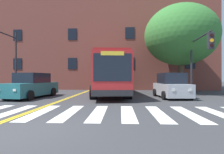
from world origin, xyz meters
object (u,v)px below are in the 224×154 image
at_px(city_bus, 109,74).
at_px(car_grey_behind_bus, 119,81).
at_px(traffic_light_near_corner, 199,54).
at_px(car_teal_near_lane, 32,86).
at_px(car_silver_far_lane, 171,86).
at_px(street_tree_curbside_large, 181,36).
at_px(traffic_light_far_corner, 8,51).

relative_size(city_bus, car_grey_behind_bus, 2.08).
bearing_deg(city_bus, car_grey_behind_bus, 86.11).
relative_size(city_bus, traffic_light_near_corner, 2.32).
bearing_deg(car_grey_behind_bus, city_bus, -93.89).
bearing_deg(traffic_light_near_corner, car_teal_near_lane, -178.23).
xyz_separation_m(car_teal_near_lane, car_silver_far_lane, (10.44, 0.62, 0.00)).
bearing_deg(city_bus, street_tree_curbside_large, 16.48).
bearing_deg(car_silver_far_lane, traffic_light_near_corner, -7.05).
height_order(city_bus, traffic_light_far_corner, traffic_light_far_corner).
bearing_deg(car_teal_near_lane, city_bus, 25.85).
bearing_deg(car_teal_near_lane, traffic_light_far_corner, 149.28).
xyz_separation_m(city_bus, car_silver_far_lane, (4.83, -2.10, -0.94)).
distance_m(city_bus, traffic_light_far_corner, 9.14).
distance_m(car_grey_behind_bus, street_tree_curbside_large, 9.98).
height_order(car_grey_behind_bus, street_tree_curbside_large, street_tree_curbside_large).
bearing_deg(street_tree_curbside_large, car_grey_behind_bus, 134.37).
xyz_separation_m(city_bus, traffic_light_near_corner, (6.74, -2.33, 1.43)).
height_order(car_silver_far_lane, traffic_light_far_corner, traffic_light_far_corner).
xyz_separation_m(car_teal_near_lane, traffic_light_near_corner, (12.34, 0.38, 2.38)).
bearing_deg(car_silver_far_lane, city_bus, 156.52).
height_order(city_bus, traffic_light_near_corner, traffic_light_near_corner).
relative_size(car_teal_near_lane, traffic_light_near_corner, 1.06).
relative_size(car_grey_behind_bus, traffic_light_near_corner, 1.12).
relative_size(traffic_light_far_corner, street_tree_curbside_large, 0.58).
bearing_deg(traffic_light_near_corner, traffic_light_far_corner, 174.29).
bearing_deg(car_grey_behind_bus, street_tree_curbside_large, -45.63).
bearing_deg(car_teal_near_lane, traffic_light_near_corner, 1.77).
bearing_deg(traffic_light_far_corner, traffic_light_near_corner, -5.71).
bearing_deg(city_bus, car_silver_far_lane, -23.48).
height_order(car_teal_near_lane, street_tree_curbside_large, street_tree_curbside_large).
height_order(car_silver_far_lane, car_grey_behind_bus, car_grey_behind_bus).
relative_size(car_grey_behind_bus, traffic_light_far_corner, 0.90).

